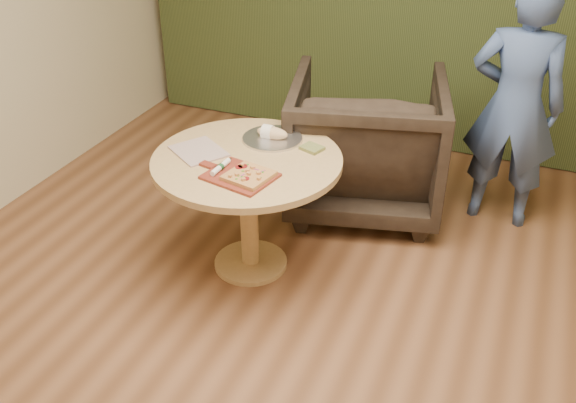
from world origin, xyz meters
The scene contains 11 objects.
room_shell centered at (0.00, 0.00, 1.40)m, with size 5.04×6.04×2.84m.
pedestal_table centered at (-0.58, 0.80, 0.61)m, with size 1.08×1.08×0.75m.
pizza_paddle centered at (-0.52, 0.59, 0.76)m, with size 0.47×0.35×0.01m.
flatbread_pizza centered at (-0.46, 0.58, 0.78)m, with size 0.26×0.26×0.04m.
cutlery_roll centered at (-0.64, 0.60, 0.78)m, with size 0.04×0.20×0.03m.
newspaper centered at (-0.86, 0.76, 0.76)m, with size 0.30×0.25×0.01m, color silver.
serving_tray centered at (-0.54, 1.07, 0.76)m, with size 0.36×0.36×0.02m.
bread_roll centered at (-0.55, 1.07, 0.79)m, with size 0.19×0.09×0.09m.
green_packet centered at (-0.27, 1.04, 0.76)m, with size 0.12×0.10×0.02m, color #565F2A.
armchair centered at (-0.15, 1.77, 0.52)m, with size 1.01×0.95×1.04m, color black.
person_standing centered at (0.75, 1.96, 0.82)m, with size 0.60×0.39×1.64m, color #40578D.
Camera 1 is at (0.85, -2.07, 2.42)m, focal length 40.00 mm.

